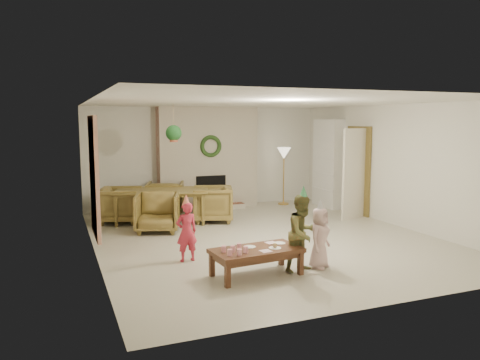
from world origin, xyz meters
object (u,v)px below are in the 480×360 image
coffee_table_top (256,251)px  child_red (187,232)px  dining_chair_far (165,198)px  child_pink (320,238)px  dining_chair_right (212,204)px  child_plaid (303,233)px  dining_chair_left (121,205)px  dining_chair_near (157,212)px  dining_table (162,206)px

coffee_table_top → child_red: size_ratio=1.36×
dining_chair_far → child_pink: child_pink is taller
child_pink → coffee_table_top: bearing=144.4°
dining_chair_right → child_plaid: 3.70m
dining_chair_left → child_plaid: 4.74m
dining_chair_left → coffee_table_top: (1.31, -4.23, -0.03)m
dining_chair_near → dining_chair_left: size_ratio=1.00×
coffee_table_top → child_pink: child_pink is taller
dining_chair_near → dining_chair_left: same height
dining_table → dining_chair_left: size_ratio=2.34×
child_plaid → child_pink: child_plaid is taller
dining_table → dining_chair_near: size_ratio=2.34×
child_pink → dining_chair_right: bearing=62.5°
dining_chair_left → dining_chair_right: 1.95m
dining_chair_left → child_plaid: (2.01, -4.29, 0.18)m
dining_table → dining_chair_left: dining_chair_left is taller
dining_table → coffee_table_top: size_ratio=1.57×
dining_chair_far → child_red: 3.80m
child_red → child_plaid: bearing=137.3°
dining_chair_far → coffee_table_top: (0.21, -4.79, -0.03)m
child_red → child_plaid: 1.80m
dining_table → child_plaid: (1.18, -4.03, 0.21)m
dining_chair_near → dining_chair_far: bearing=90.0°
dining_chair_left → child_red: 3.26m
dining_chair_far → child_pink: 4.96m
child_plaid → dining_chair_far: bearing=83.8°
dining_table → child_plaid: bearing=-55.9°
dining_chair_left → child_pink: (2.32, -4.24, 0.07)m
dining_table → child_pink: child_pink is taller
dining_chair_near → child_red: 2.12m
dining_chair_left → dining_chair_right: same height
dining_chair_right → coffee_table_top: (-0.55, -3.63, -0.03)m
child_plaid → coffee_table_top: bearing=157.7°
dining_chair_right → child_pink: child_pink is taller
dining_chair_far → dining_chair_right: 1.39m
dining_chair_far → child_red: (-0.52, -3.77, 0.08)m
dining_chair_right → child_pink: 3.67m
child_pink → dining_chair_left: bearing=84.0°
dining_chair_left → child_red: (0.58, -3.21, 0.08)m
dining_chair_right → child_red: child_red is taller
dining_chair_near → child_pink: bearing=-43.1°
dining_chair_left → child_red: child_red is taller
dining_chair_right → child_plaid: child_plaid is taller
dining_chair_left → coffee_table_top: size_ratio=0.67×
dining_chair_right → coffee_table_top: 3.67m
dining_chair_left → dining_chair_near: bearing=-135.0°
dining_chair_near → dining_chair_left: bearing=135.0°
child_red → dining_chair_far: bearing=-103.2°
dining_table → dining_chair_left: bearing=180.0°
child_pink → child_plaid: bearing=154.5°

